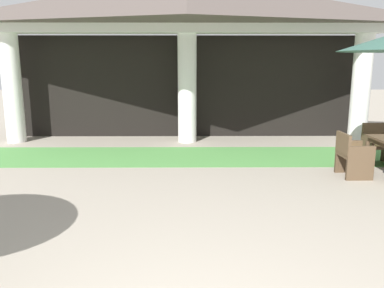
# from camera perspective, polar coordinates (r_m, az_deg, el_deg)

# --- Properties ---
(background_pavilion) EXTENTS (10.78, 3.16, 4.41)m
(background_pavilion) POSITION_cam_1_polar(r_m,az_deg,el_deg) (11.04, -0.73, 18.27)
(background_pavilion) COLOR white
(background_pavilion) RESTS_ON ground
(lawn_strip) EXTENTS (12.58, 2.03, 0.01)m
(lawn_strip) POSITION_cam_1_polar(r_m,az_deg,el_deg) (9.35, -0.73, -1.77)
(lawn_strip) COLOR #519347
(lawn_strip) RESTS_ON ground
(patio_chair_mid_left_north) EXTENTS (0.57, 0.54, 0.87)m
(patio_chair_mid_left_north) POSITION_cam_1_polar(r_m,az_deg,el_deg) (9.55, 25.27, -0.18)
(patio_chair_mid_left_north) COLOR brown
(patio_chair_mid_left_north) RESTS_ON ground
(patio_chair_mid_left_west) EXTENTS (0.54, 0.62, 0.86)m
(patio_chair_mid_left_west) POSITION_cam_1_polar(r_m,az_deg,el_deg) (8.26, 22.26, -1.55)
(patio_chair_mid_left_west) COLOR brown
(patio_chair_mid_left_west) RESTS_ON ground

